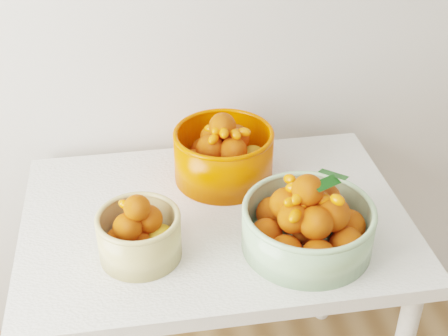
{
  "coord_description": "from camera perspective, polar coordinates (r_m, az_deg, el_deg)",
  "views": [
    {
      "loc": [
        -0.46,
        0.32,
        1.75
      ],
      "look_at": [
        -0.26,
        1.56,
        0.92
      ],
      "focal_mm": 50.0,
      "sensor_mm": 36.0,
      "label": 1
    }
  ],
  "objects": [
    {
      "name": "table",
      "position": [
        1.7,
        -0.78,
        -6.87
      ],
      "size": [
        1.0,
        0.7,
        0.75
      ],
      "color": "silver",
      "rests_on": "ground"
    },
    {
      "name": "bowl_orange",
      "position": [
        1.73,
        -0.04,
        1.34
      ],
      "size": [
        0.3,
        0.3,
        0.2
      ],
      "rotation": [
        0.0,
        0.0,
        0.08
      ],
      "color": "#DF3E00",
      "rests_on": "table"
    },
    {
      "name": "bowl_green",
      "position": [
        1.51,
        7.72,
        -5.01
      ],
      "size": [
        0.33,
        0.33,
        0.21
      ],
      "rotation": [
        0.0,
        0.0,
        -0.05
      ],
      "color": "#8DB183",
      "rests_on": "table"
    },
    {
      "name": "bowl_cream",
      "position": [
        1.49,
        -7.76,
        -5.96
      ],
      "size": [
        0.24,
        0.24,
        0.17
      ],
      "rotation": [
        0.0,
        0.0,
        0.22
      ],
      "color": "tan",
      "rests_on": "table"
    }
  ]
}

